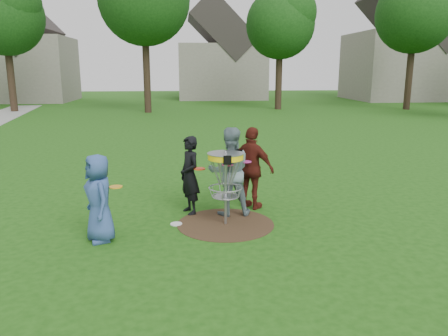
{
  "coord_description": "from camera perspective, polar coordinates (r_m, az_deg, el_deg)",
  "views": [
    {
      "loc": [
        -0.75,
        -7.62,
        2.82
      ],
      "look_at": [
        0.0,
        0.3,
        1.0
      ],
      "focal_mm": 35.0,
      "sensor_mm": 36.0,
      "label": 1
    }
  ],
  "objects": [
    {
      "name": "ground",
      "position": [
        8.16,
        0.2,
        -7.33
      ],
      "size": [
        100.0,
        100.0,
        0.0
      ],
      "primitive_type": "plane",
      "color": "#19470F",
      "rests_on": "ground"
    },
    {
      "name": "dirt_patch",
      "position": [
        8.16,
        0.2,
        -7.31
      ],
      "size": [
        1.8,
        1.8,
        0.01
      ],
      "primitive_type": "cylinder",
      "color": "#47331E",
      "rests_on": "ground"
    },
    {
      "name": "player_blue",
      "position": [
        7.48,
        -16.02,
        -3.81
      ],
      "size": [
        0.73,
        0.85,
        1.47
      ],
      "primitive_type": "imported",
      "rotation": [
        0.0,
        0.0,
        -1.13
      ],
      "color": "#324F8A",
      "rests_on": "ground"
    },
    {
      "name": "player_black",
      "position": [
        8.58,
        -4.51,
        -0.95
      ],
      "size": [
        0.56,
        0.66,
        1.55
      ],
      "primitive_type": "imported",
      "rotation": [
        0.0,
        0.0,
        -1.17
      ],
      "color": "black",
      "rests_on": "ground"
    },
    {
      "name": "player_grey",
      "position": [
        8.46,
        0.73,
        -0.47
      ],
      "size": [
        0.86,
        0.68,
        1.73
      ],
      "primitive_type": "imported",
      "rotation": [
        0.0,
        0.0,
        3.17
      ],
      "color": "slate",
      "rests_on": "ground"
    },
    {
      "name": "player_maroon",
      "position": [
        8.86,
        3.67,
        -0.05
      ],
      "size": [
        1.02,
        0.95,
        1.68
      ],
      "primitive_type": "imported",
      "rotation": [
        0.0,
        0.0,
        2.44
      ],
      "color": "#511A12",
      "rests_on": "ground"
    },
    {
      "name": "disc_on_grass",
      "position": [
        8.19,
        -6.26,
        -7.27
      ],
      "size": [
        0.22,
        0.22,
        0.02
      ],
      "primitive_type": "cylinder",
      "color": "silver",
      "rests_on": "ground"
    },
    {
      "name": "disc_golf_basket",
      "position": [
        7.87,
        0.21,
        -0.35
      ],
      "size": [
        0.66,
        0.67,
        1.38
      ],
      "color": "#9EA0A5",
      "rests_on": "ground"
    },
    {
      "name": "held_discs",
      "position": [
        8.08,
        -3.13,
        -0.25
      ],
      "size": [
        2.57,
        1.4,
        0.18
      ],
      "color": "orange",
      "rests_on": "ground"
    },
    {
      "name": "tree_row",
      "position": [
        28.52,
        -3.17,
        19.67
      ],
      "size": [
        51.2,
        17.42,
        9.9
      ],
      "color": "#38281C",
      "rests_on": "ground"
    },
    {
      "name": "house_row",
      "position": [
        41.08,
        2.4,
        14.7
      ],
      "size": [
        44.5,
        10.65,
        11.62
      ],
      "color": "gray",
      "rests_on": "ground"
    }
  ]
}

